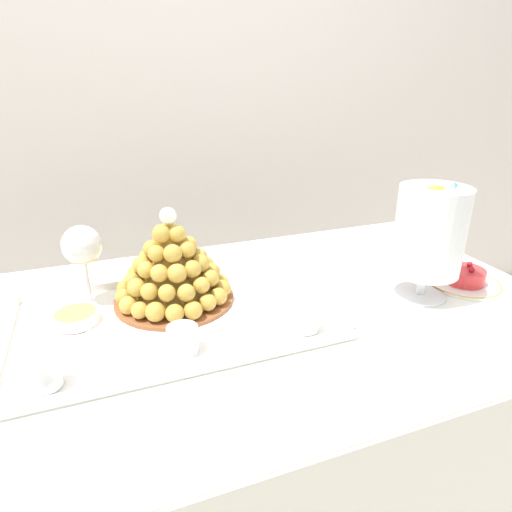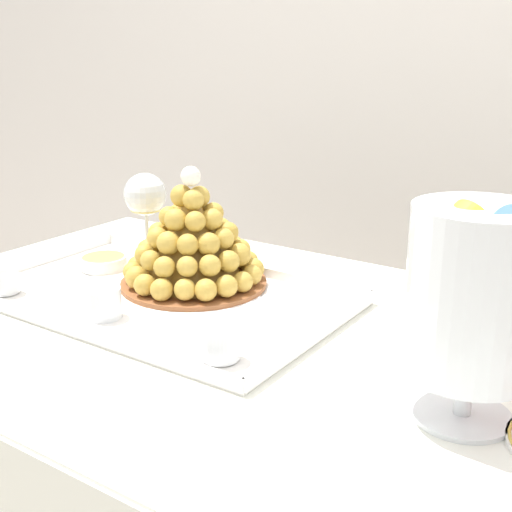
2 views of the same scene
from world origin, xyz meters
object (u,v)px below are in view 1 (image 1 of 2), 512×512
Objects in this scene: serving_tray at (175,319)px; dessert_cup_left at (45,374)px; croquembouche at (172,268)px; wine_glass at (82,247)px; dessert_cup_centre at (306,318)px; dessert_cup_mid_left at (183,340)px; fruit_tart_plate at (464,279)px; macaron_goblet at (430,232)px; creme_brulee_ramekin at (76,317)px.

dessert_cup_left reaches higher than serving_tray.
croquembouche is 0.19m from wine_glass.
dessert_cup_left is 0.94× the size of dessert_cup_centre.
wine_glass reaches higher than dessert_cup_mid_left.
fruit_tart_plate is at bearing -12.77° from croquembouche.
croquembouche is 1.48× the size of fruit_tart_plate.
fruit_tart_plate is 0.97× the size of wine_glass.
wine_glass is at bearing 161.98° from macaron_goblet.
dessert_cup_centre is at bearing 0.55° from dessert_cup_left.
croquembouche reaches higher than creme_brulee_ramekin.
dessert_cup_left is 0.46m from dessert_cup_centre.
dessert_cup_centre is 0.19× the size of macaron_goblet.
macaron_goblet is (0.73, -0.14, 0.13)m from creme_brulee_ramekin.
macaron_goblet is (0.53, -0.16, 0.07)m from croquembouche.
fruit_tart_plate reaches higher than creme_brulee_ramekin.
serving_tray is 2.42× the size of croquembouche.
wine_glass is (-0.70, 0.23, -0.02)m from macaron_goblet.
croquembouche is at bearing 6.73° from creme_brulee_ramekin.
wine_glass is (-0.84, 0.22, 0.12)m from fruit_tart_plate.
croquembouche is 0.55m from macaron_goblet.
dessert_cup_left is 0.19m from creme_brulee_ramekin.
macaron_goblet is at bearing -176.30° from fruit_tart_plate.
fruit_tart_plate reaches higher than serving_tray.
dessert_cup_left is at bearing -104.14° from wine_glass.
croquembouche is 1.44× the size of wine_glass.
creme_brulee_ramekin is at bearing 136.49° from dessert_cup_mid_left.
wine_glass is (0.07, 0.28, 0.10)m from dessert_cup_left.
fruit_tart_plate is at bearing 3.58° from dessert_cup_mid_left.
creme_brulee_ramekin is at bearing -173.27° from croquembouche.
fruit_tart_plate is at bearing 3.80° from dessert_cup_left.
dessert_cup_centre is at bearing -3.15° from dessert_cup_mid_left.
dessert_cup_left is 0.28× the size of fruit_tart_plate.
croquembouche is 5.32× the size of dessert_cup_left.
dessert_cup_mid_left is (-0.01, -0.12, 0.02)m from serving_tray.
croquembouche is 0.68m from fruit_tart_plate.
dessert_cup_centre reaches higher than serving_tray.
serving_tray is 0.68m from fruit_tart_plate.
creme_brulee_ramekin is 0.75m from macaron_goblet.
fruit_tart_plate is at bearing 7.09° from dessert_cup_centre.
dessert_cup_mid_left is 0.32m from wine_glass.
dessert_cup_left is 0.91m from fruit_tart_plate.
dessert_cup_mid_left is at bearing 176.85° from dessert_cup_centre.
dessert_cup_mid_left is (-0.02, -0.19, -0.06)m from croquembouche.
croquembouche reaches higher than dessert_cup_centre.
dessert_cup_centre reaches higher than dessert_cup_mid_left.
dessert_cup_left is (-0.23, -0.13, 0.02)m from serving_tray.
croquembouche reaches higher than dessert_cup_mid_left.
macaron_goblet is at bearing 3.54° from dessert_cup_mid_left.
dessert_cup_mid_left is 0.21× the size of macaron_goblet.
wine_glass is at bearing 144.65° from dessert_cup_centre.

